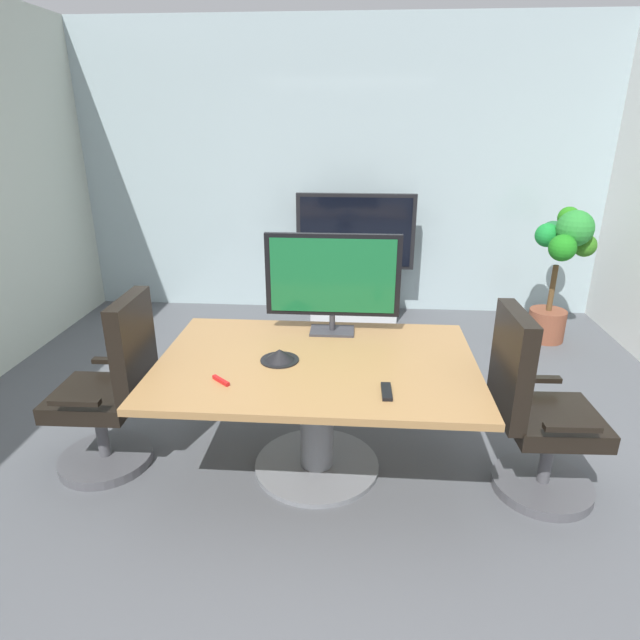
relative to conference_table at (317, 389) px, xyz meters
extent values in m
plane|color=#515459|center=(0.00, -0.20, -0.54)|extent=(7.41, 7.41, 0.00)
cube|color=#9EB2B7|center=(0.00, 3.00, 0.93)|extent=(5.54, 0.10, 2.95)
cube|color=olive|center=(0.00, 0.00, 0.17)|extent=(1.80, 1.22, 0.04)
cylinder|color=slate|center=(0.00, 0.00, -0.20)|extent=(0.20, 0.20, 0.69)
cylinder|color=slate|center=(0.00, 0.00, -0.53)|extent=(0.76, 0.76, 0.03)
cylinder|color=#4C4C51|center=(-1.31, -0.05, -0.51)|extent=(0.56, 0.56, 0.06)
cylinder|color=#4C4C51|center=(-1.31, -0.05, -0.30)|extent=(0.07, 0.07, 0.36)
cube|color=black|center=(-1.31, -0.05, -0.08)|extent=(0.49, 0.49, 0.10)
cube|color=black|center=(-1.04, -0.05, 0.25)|extent=(0.10, 0.46, 0.60)
cube|color=black|center=(-1.30, 0.21, 0.04)|extent=(0.28, 0.06, 0.03)
cube|color=black|center=(-1.29, -0.31, 0.04)|extent=(0.28, 0.06, 0.03)
cylinder|color=#4C4C51|center=(1.31, -0.11, -0.51)|extent=(0.56, 0.56, 0.06)
cylinder|color=#4C4C51|center=(1.31, -0.11, -0.30)|extent=(0.07, 0.07, 0.36)
cube|color=black|center=(1.31, -0.11, -0.08)|extent=(0.50, 0.50, 0.10)
cube|color=black|center=(1.04, -0.12, 0.25)|extent=(0.11, 0.46, 0.60)
cube|color=black|center=(1.30, -0.37, 0.04)|extent=(0.28, 0.06, 0.03)
cube|color=black|center=(1.28, 0.15, 0.04)|extent=(0.28, 0.06, 0.03)
cube|color=#333338|center=(0.06, 0.43, 0.19)|extent=(0.28, 0.18, 0.02)
cylinder|color=#333338|center=(0.06, 0.43, 0.25)|extent=(0.04, 0.04, 0.10)
cube|color=black|center=(0.06, 0.44, 0.56)|extent=(0.84, 0.04, 0.52)
cube|color=#14592D|center=(0.06, 0.42, 0.56)|extent=(0.77, 0.01, 0.47)
cube|color=#B7BABC|center=(0.18, 2.65, -0.27)|extent=(0.90, 0.36, 0.55)
cube|color=black|center=(0.18, 2.63, 0.39)|extent=(1.20, 0.06, 0.76)
cube|color=black|center=(0.18, 2.60, 0.39)|extent=(1.12, 0.01, 0.69)
cylinder|color=brown|center=(2.04, 2.16, -0.39)|extent=(0.34, 0.34, 0.30)
cylinder|color=brown|center=(2.04, 2.16, -0.02)|extent=(0.05, 0.05, 0.44)
sphere|color=#31721C|center=(2.25, 2.13, 0.40)|extent=(0.21, 0.21, 0.21)
sphere|color=#267B18|center=(2.15, 2.35, 0.61)|extent=(0.20, 0.20, 0.20)
sphere|color=#206236|center=(2.00, 2.26, 0.47)|extent=(0.25, 0.25, 0.25)
sphere|color=#198631|center=(1.92, 2.18, 0.48)|extent=(0.22, 0.22, 0.22)
sphere|color=#1D7D1A|center=(1.98, 1.93, 0.42)|extent=(0.23, 0.23, 0.23)
sphere|color=#298431|center=(2.11, 2.07, 0.56)|extent=(0.32, 0.32, 0.32)
cone|color=black|center=(-0.21, -0.02, 0.22)|extent=(0.19, 0.19, 0.07)
cylinder|color=black|center=(-0.21, -0.02, 0.19)|extent=(0.22, 0.22, 0.01)
cube|color=black|center=(0.38, -0.36, 0.19)|extent=(0.05, 0.17, 0.02)
cube|color=red|center=(-0.48, -0.30, 0.20)|extent=(0.11, 0.10, 0.02)
camera|label=1|loc=(0.22, -2.72, 1.48)|focal=29.82mm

